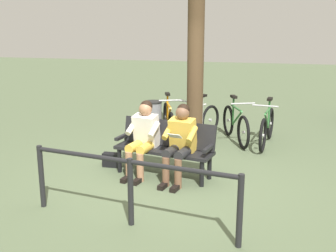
{
  "coord_description": "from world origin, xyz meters",
  "views": [
    {
      "loc": [
        -1.43,
        5.88,
        2.4
      ],
      "look_at": [
        0.15,
        -0.45,
        0.75
      ],
      "focal_mm": 43.89,
      "sensor_mm": 36.0,
      "label": 1
    }
  ],
  "objects_px": {
    "bicycle_red": "(235,125)",
    "bench": "(166,144)",
    "person_reading": "(180,139)",
    "bicycle_black": "(267,128)",
    "litter_bin": "(154,122)",
    "bicycle_green": "(168,121)",
    "handbag": "(112,160)",
    "person_companion": "(143,135)",
    "tree_trunk": "(196,44)",
    "bicycle_blue": "(197,123)"
  },
  "relations": [
    {
      "from": "bicycle_red",
      "to": "bench",
      "type": "bearing_deg",
      "value": -45.61
    },
    {
      "from": "person_reading",
      "to": "bicycle_black",
      "type": "xyz_separation_m",
      "value": [
        -1.28,
        -2.29,
        -0.31
      ]
    },
    {
      "from": "person_reading",
      "to": "bicycle_black",
      "type": "distance_m",
      "value": 2.64
    },
    {
      "from": "bicycle_black",
      "to": "bicycle_red",
      "type": "height_order",
      "value": "same"
    },
    {
      "from": "litter_bin",
      "to": "bicycle_green",
      "type": "xyz_separation_m",
      "value": [
        -0.18,
        -0.53,
        -0.08
      ]
    },
    {
      "from": "litter_bin",
      "to": "handbag",
      "type": "bearing_deg",
      "value": 78.18
    },
    {
      "from": "bicycle_green",
      "to": "bench",
      "type": "bearing_deg",
      "value": -7.79
    },
    {
      "from": "litter_bin",
      "to": "bicycle_red",
      "type": "bearing_deg",
      "value": -161.08
    },
    {
      "from": "handbag",
      "to": "bicycle_black",
      "type": "bearing_deg",
      "value": -142.43
    },
    {
      "from": "bicycle_red",
      "to": "person_companion",
      "type": "bearing_deg",
      "value": -51.69
    },
    {
      "from": "tree_trunk",
      "to": "bicycle_black",
      "type": "relative_size",
      "value": 2.4
    },
    {
      "from": "bicycle_green",
      "to": "bicycle_blue",
      "type": "bearing_deg",
      "value": 65.33
    },
    {
      "from": "tree_trunk",
      "to": "handbag",
      "type": "bearing_deg",
      "value": 49.74
    },
    {
      "from": "person_reading",
      "to": "bicycle_red",
      "type": "height_order",
      "value": "person_reading"
    },
    {
      "from": "bench",
      "to": "tree_trunk",
      "type": "height_order",
      "value": "tree_trunk"
    },
    {
      "from": "bench",
      "to": "person_companion",
      "type": "distance_m",
      "value": 0.39
    },
    {
      "from": "bench",
      "to": "tree_trunk",
      "type": "bearing_deg",
      "value": -86.18
    },
    {
      "from": "bench",
      "to": "person_reading",
      "type": "xyz_separation_m",
      "value": [
        -0.29,
        0.22,
        0.16
      ]
    },
    {
      "from": "person_companion",
      "to": "bicycle_blue",
      "type": "bearing_deg",
      "value": -91.03
    },
    {
      "from": "bench",
      "to": "person_reading",
      "type": "relative_size",
      "value": 1.38
    },
    {
      "from": "bicycle_black",
      "to": "bicycle_red",
      "type": "relative_size",
      "value": 1.06
    },
    {
      "from": "person_reading",
      "to": "bicycle_black",
      "type": "bearing_deg",
      "value": -107.88
    },
    {
      "from": "tree_trunk",
      "to": "bicycle_green",
      "type": "height_order",
      "value": "tree_trunk"
    },
    {
      "from": "bench",
      "to": "bicycle_black",
      "type": "bearing_deg",
      "value": -115.83
    },
    {
      "from": "bicycle_black",
      "to": "bicycle_green",
      "type": "distance_m",
      "value": 2.05
    },
    {
      "from": "litter_bin",
      "to": "bicycle_red",
      "type": "height_order",
      "value": "bicycle_red"
    },
    {
      "from": "bicycle_green",
      "to": "bicycle_red",
      "type": "bearing_deg",
      "value": 69.94
    },
    {
      "from": "bench",
      "to": "bicycle_green",
      "type": "height_order",
      "value": "bicycle_green"
    },
    {
      "from": "bicycle_black",
      "to": "bicycle_blue",
      "type": "height_order",
      "value": "same"
    },
    {
      "from": "person_companion",
      "to": "bicycle_black",
      "type": "bearing_deg",
      "value": -120.07
    },
    {
      "from": "person_reading",
      "to": "bicycle_red",
      "type": "xyz_separation_m",
      "value": [
        -0.64,
        -2.4,
        -0.31
      ]
    },
    {
      "from": "person_companion",
      "to": "bicycle_red",
      "type": "bearing_deg",
      "value": -107.98
    },
    {
      "from": "litter_bin",
      "to": "bicycle_black",
      "type": "height_order",
      "value": "bicycle_black"
    },
    {
      "from": "handbag",
      "to": "bicycle_green",
      "type": "distance_m",
      "value": 2.12
    },
    {
      "from": "bicycle_blue",
      "to": "bicycle_green",
      "type": "bearing_deg",
      "value": -69.61
    },
    {
      "from": "bench",
      "to": "person_companion",
      "type": "height_order",
      "value": "person_companion"
    },
    {
      "from": "bicycle_red",
      "to": "litter_bin",
      "type": "bearing_deg",
      "value": -93.57
    },
    {
      "from": "handbag",
      "to": "bicycle_red",
      "type": "height_order",
      "value": "bicycle_red"
    },
    {
      "from": "person_companion",
      "to": "litter_bin",
      "type": "height_order",
      "value": "person_companion"
    },
    {
      "from": "litter_bin",
      "to": "bicycle_green",
      "type": "relative_size",
      "value": 0.55
    },
    {
      "from": "litter_bin",
      "to": "bicycle_blue",
      "type": "relative_size",
      "value": 0.57
    },
    {
      "from": "handbag",
      "to": "tree_trunk",
      "type": "distance_m",
      "value": 2.62
    },
    {
      "from": "handbag",
      "to": "person_companion",
      "type": "bearing_deg",
      "value": 161.72
    },
    {
      "from": "person_reading",
      "to": "bicycle_blue",
      "type": "xyz_separation_m",
      "value": [
        0.15,
        -2.34,
        -0.31
      ]
    },
    {
      "from": "bench",
      "to": "tree_trunk",
      "type": "relative_size",
      "value": 0.41
    },
    {
      "from": "bench",
      "to": "bicycle_black",
      "type": "height_order",
      "value": "bicycle_black"
    },
    {
      "from": "handbag",
      "to": "bicycle_blue",
      "type": "relative_size",
      "value": 0.19
    },
    {
      "from": "litter_bin",
      "to": "bicycle_black",
      "type": "xyz_separation_m",
      "value": [
        -2.23,
        -0.44,
        -0.08
      ]
    },
    {
      "from": "bicycle_blue",
      "to": "person_reading",
      "type": "bearing_deg",
      "value": 28.1
    },
    {
      "from": "tree_trunk",
      "to": "bicycle_red",
      "type": "bearing_deg",
      "value": -137.49
    }
  ]
}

